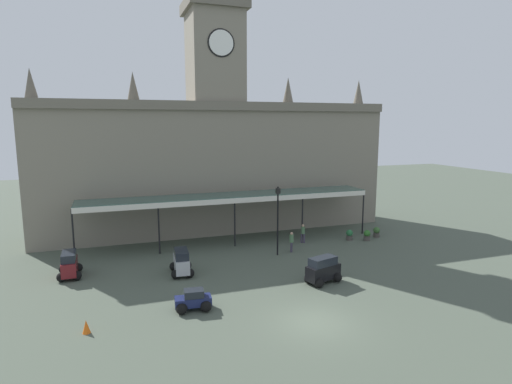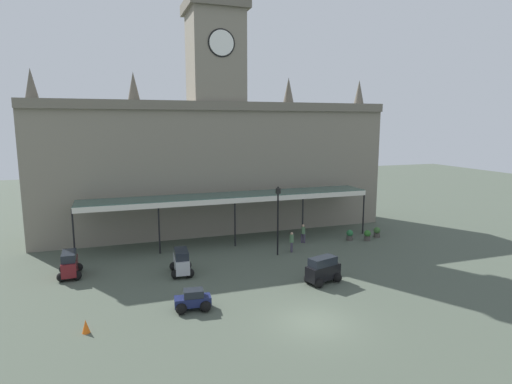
{
  "view_description": "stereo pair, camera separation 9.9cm",
  "coord_description": "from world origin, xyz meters",
  "views": [
    {
      "loc": [
        -9.84,
        -18.87,
        10.51
      ],
      "look_at": [
        0.0,
        9.43,
        5.6
      ],
      "focal_mm": 29.57,
      "sensor_mm": 36.0,
      "label": 1
    },
    {
      "loc": [
        -9.74,
        -18.9,
        10.51
      ],
      "look_at": [
        0.0,
        9.43,
        5.6
      ],
      "focal_mm": 29.57,
      "sensor_mm": 36.0,
      "label": 2
    }
  ],
  "objects": [
    {
      "name": "entrance_canopy",
      "position": [
        -0.0,
        16.24,
        4.14
      ],
      "size": [
        25.68,
        3.26,
        4.3
      ],
      "color": "#38564C",
      "rests_on": "ground"
    },
    {
      "name": "car_black_van",
      "position": [
        3.15,
        4.92,
        0.81
      ],
      "size": [
        2.57,
        2.04,
        1.77
      ],
      "color": "black",
      "rests_on": "ground"
    },
    {
      "name": "planter_near_kerb",
      "position": [
        11.81,
        12.76,
        0.49
      ],
      "size": [
        0.6,
        0.6,
        0.96
      ],
      "color": "#47423D",
      "rests_on": "ground"
    },
    {
      "name": "pedestrian_beside_cars",
      "position": [
        3.94,
        11.87,
        0.91
      ],
      "size": [
        0.34,
        0.36,
        1.67
      ],
      "color": "#3F384C",
      "rests_on": "ground"
    },
    {
      "name": "planter_by_canopy",
      "position": [
        13.28,
        13.43,
        0.49
      ],
      "size": [
        0.6,
        0.6,
        0.96
      ],
      "color": "#47423D",
      "rests_on": "ground"
    },
    {
      "name": "ground_plane",
      "position": [
        0.0,
        0.0,
        0.0
      ],
      "size": [
        140.0,
        140.0,
        0.0
      ],
      "primitive_type": "plane",
      "color": "#475144"
    },
    {
      "name": "victorian_lamppost",
      "position": [
        2.54,
        11.46,
        3.43
      ],
      "size": [
        0.3,
        0.3,
        5.59
      ],
      "color": "black",
      "rests_on": "ground"
    },
    {
      "name": "car_silver_van",
      "position": [
        -5.47,
        9.62,
        0.81
      ],
      "size": [
        1.71,
        2.46,
        1.77
      ],
      "color": "#B2B5BA",
      "rests_on": "ground"
    },
    {
      "name": "planter_forecourt_centre",
      "position": [
        10.36,
        13.38,
        0.49
      ],
      "size": [
        0.6,
        0.6,
        0.96
      ],
      "color": "#47423D",
      "rests_on": "ground"
    },
    {
      "name": "station_building",
      "position": [
        0.0,
        21.24,
        7.27
      ],
      "size": [
        33.5,
        5.67,
        21.61
      ],
      "color": "gray",
      "rests_on": "ground"
    },
    {
      "name": "pedestrian_crossing_forecourt",
      "position": [
        6.01,
        14.02,
        0.91
      ],
      "size": [
        0.34,
        0.34,
        1.67
      ],
      "color": "#3F384C",
      "rests_on": "ground"
    },
    {
      "name": "car_maroon_van",
      "position": [
        -12.85,
        11.63,
        0.81
      ],
      "size": [
        1.61,
        2.41,
        1.77
      ],
      "color": "maroon",
      "rests_on": "ground"
    },
    {
      "name": "traffic_cone",
      "position": [
        -11.41,
        2.75,
        0.35
      ],
      "size": [
        0.4,
        0.4,
        0.69
      ],
      "primitive_type": "cone",
      "color": "orange",
      "rests_on": "ground"
    },
    {
      "name": "car_navy_sedan",
      "position": [
        -5.78,
        3.66,
        0.5
      ],
      "size": [
        2.13,
        1.65,
        1.19
      ],
      "color": "#19214C",
      "rests_on": "ground"
    }
  ]
}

